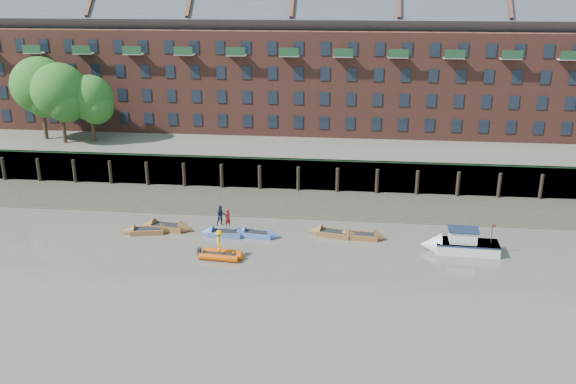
# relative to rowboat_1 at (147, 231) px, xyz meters

# --- Properties ---
(ground) EXTENTS (220.00, 220.00, 0.00)m
(ground) POSITION_rel_rowboat_1_xyz_m (9.76, -9.15, -0.22)
(ground) COLOR #625D55
(ground) RESTS_ON ground
(foreshore) EXTENTS (110.00, 8.00, 0.50)m
(foreshore) POSITION_rel_rowboat_1_xyz_m (9.76, 8.85, -0.22)
(foreshore) COLOR #3D382F
(foreshore) RESTS_ON ground
(mud_band) EXTENTS (110.00, 1.60, 0.10)m
(mud_band) POSITION_rel_rowboat_1_xyz_m (9.76, 5.45, -0.22)
(mud_band) COLOR #4C4336
(mud_band) RESTS_ON ground
(river_wall) EXTENTS (110.00, 1.23, 3.30)m
(river_wall) POSITION_rel_rowboat_1_xyz_m (9.76, 13.23, 1.37)
(river_wall) COLOR #2D2A26
(river_wall) RESTS_ON ground
(bank_terrace) EXTENTS (110.00, 28.00, 3.20)m
(bank_terrace) POSITION_rel_rowboat_1_xyz_m (9.76, 26.85, 1.38)
(bank_terrace) COLOR #5E594D
(bank_terrace) RESTS_ON ground
(apartment_terrace) EXTENTS (80.60, 15.56, 20.98)m
(apartment_terrace) POSITION_rel_rowboat_1_xyz_m (9.76, 27.85, 12.60)
(apartment_terrace) COLOR brown
(apartment_terrace) RESTS_ON bank_terrace
(tree_cluster) EXTENTS (11.76, 7.74, 9.40)m
(tree_cluster) POSITION_rel_rowboat_1_xyz_m (-15.86, 18.20, 8.78)
(tree_cluster) COLOR #3A281C
(tree_cluster) RESTS_ON bank_terrace
(rowboat_1) EXTENTS (4.47, 2.08, 1.25)m
(rowboat_1) POSITION_rel_rowboat_1_xyz_m (0.00, 0.00, 0.00)
(rowboat_1) COLOR brown
(rowboat_1) RESTS_ON ground
(rowboat_2) EXTENTS (4.90, 1.96, 1.38)m
(rowboat_2) POSITION_rel_rowboat_1_xyz_m (1.43, 0.95, 0.02)
(rowboat_2) COLOR brown
(rowboat_2) RESTS_ON ground
(rowboat_3) EXTENTS (4.32, 1.32, 1.25)m
(rowboat_3) POSITION_rel_rowboat_1_xyz_m (6.75, 0.16, -0.00)
(rowboat_3) COLOR #4A69B3
(rowboat_3) RESTS_ON ground
(rowboat_4) EXTENTS (4.20, 1.60, 1.19)m
(rowboat_4) POSITION_rel_rowboat_1_xyz_m (9.43, 0.30, -0.01)
(rowboat_4) COLOR #4A69B3
(rowboat_4) RESTS_ON ground
(rowboat_5) EXTENTS (4.56, 2.16, 1.27)m
(rowboat_5) POSITION_rel_rowboat_1_xyz_m (15.89, 1.17, 0.00)
(rowboat_5) COLOR brown
(rowboat_5) RESTS_ON ground
(rowboat_6) EXTENTS (4.30, 1.55, 1.22)m
(rowboat_6) POSITION_rel_rowboat_1_xyz_m (18.21, 0.87, -0.00)
(rowboat_6) COLOR brown
(rowboat_6) RESTS_ON ground
(rib_tender) EXTENTS (3.45, 1.87, 0.59)m
(rib_tender) POSITION_rel_rowboat_1_xyz_m (7.44, -4.23, 0.03)
(rib_tender) COLOR #CE4805
(rib_tender) RESTS_ON ground
(motor_launch) EXTENTS (6.18, 2.26, 2.52)m
(motor_launch) POSITION_rel_rowboat_1_xyz_m (25.51, -0.95, 0.42)
(motor_launch) COLOR silver
(motor_launch) RESTS_ON ground
(person_rower_a) EXTENTS (0.69, 0.67, 1.60)m
(person_rower_a) POSITION_rel_rowboat_1_xyz_m (6.97, 0.12, 1.42)
(person_rower_a) COLOR maroon
(person_rower_a) RESTS_ON rowboat_3
(person_rower_b) EXTENTS (1.08, 1.00, 1.78)m
(person_rower_b) POSITION_rel_rowboat_1_xyz_m (6.38, 0.40, 1.51)
(person_rower_b) COLOR #19233F
(person_rower_b) RESTS_ON rowboat_3
(person_rib_crew) EXTENTS (0.97, 1.28, 1.75)m
(person_rib_crew) POSITION_rel_rowboat_1_xyz_m (7.23, -4.18, 1.20)
(person_rib_crew) COLOR orange
(person_rib_crew) RESTS_ON rib_tender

